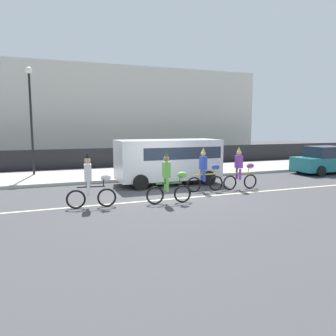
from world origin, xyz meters
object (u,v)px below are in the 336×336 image
parade_cyclist_cobalt (205,172)px  street_lamp_post (30,105)px  parade_cyclist_lime (169,181)px  parked_van_white (170,158)px  parked_car_teal (326,161)px  parade_cyclist_zebra (92,184)px  parade_cyclist_purple (241,171)px

parade_cyclist_cobalt → street_lamp_post: 10.50m
parade_cyclist_lime → street_lamp_post: (-4.82, 8.63, 3.15)m
parked_van_white → street_lamp_post: size_ratio=0.85×
parade_cyclist_lime → parked_car_teal: parade_cyclist_lime is taller
parked_van_white → street_lamp_post: street_lamp_post is taller
parade_cyclist_zebra → parade_cyclist_lime: same height
parked_van_white → parade_cyclist_lime: bearing=-111.2°
parade_cyclist_purple → street_lamp_post: 11.81m
parade_cyclist_purple → parked_car_teal: bearing=18.2°
parade_cyclist_purple → parade_cyclist_cobalt: bearing=174.7°
parade_cyclist_lime → street_lamp_post: size_ratio=0.33×
parade_cyclist_purple → parade_cyclist_zebra: bearing=-171.2°
parade_cyclist_zebra → parade_cyclist_cobalt: size_ratio=1.00×
parade_cyclist_cobalt → street_lamp_post: (-7.10, 7.07, 3.15)m
parade_cyclist_zebra → street_lamp_post: street_lamp_post is taller
street_lamp_post → parked_car_teal: bearing=-16.0°
parked_van_white → parked_car_teal: parked_van_white is taller
parked_car_teal → street_lamp_post: size_ratio=0.70×
parade_cyclist_cobalt → parked_car_teal: parade_cyclist_cobalt is taller
parked_van_white → street_lamp_post: (-6.32, 4.76, 2.71)m
parade_cyclist_zebra → parade_cyclist_cobalt: bearing=13.4°
parade_cyclist_lime → parked_car_teal: size_ratio=0.47×
parked_car_teal → parade_cyclist_purple: bearing=-161.8°
parade_cyclist_zebra → parade_cyclist_purple: same height
parade_cyclist_zebra → street_lamp_post: bearing=104.0°
parked_car_teal → street_lamp_post: (-16.46, 4.71, 3.21)m
parade_cyclist_zebra → parked_car_teal: size_ratio=0.47×
parade_cyclist_purple → parked_van_white: bearing=135.0°
street_lamp_post → parade_cyclist_zebra: bearing=-76.0°
street_lamp_post → parade_cyclist_lime: bearing=-60.8°
parade_cyclist_cobalt → street_lamp_post: size_ratio=0.33×
parade_cyclist_lime → parade_cyclist_zebra: bearing=172.6°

